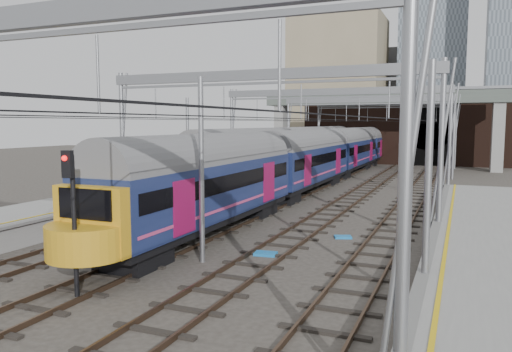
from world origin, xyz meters
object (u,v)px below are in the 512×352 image
at_px(train_main, 332,154).
at_px(relay_cabinet, 96,231).
at_px(train_second, 308,150).
at_px(signal_near_centre, 72,204).

height_order(train_main, relay_cabinet, train_main).
bearing_deg(train_second, relay_cabinet, -89.06).
distance_m(train_main, signal_near_centre, 33.34).
bearing_deg(train_main, train_second, 125.14).
bearing_deg(train_second, signal_near_centre, -83.74).
height_order(train_second, signal_near_centre, train_second).
bearing_deg(train_main, signal_near_centre, -89.52).
height_order(train_second, relay_cabinet, train_second).
distance_m(signal_near_centre, relay_cabinet, 6.85).
bearing_deg(relay_cabinet, signal_near_centre, -76.19).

